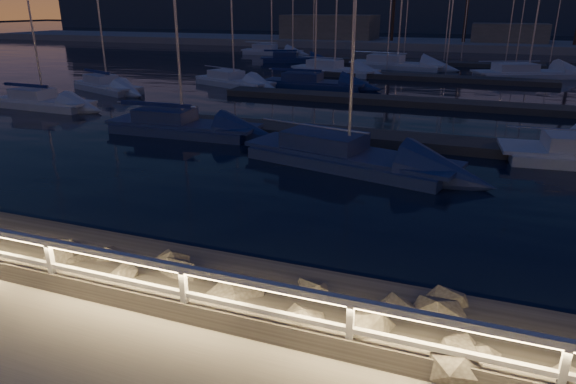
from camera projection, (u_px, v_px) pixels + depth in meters
name	position (u px, v px, depth m)	size (l,w,h in m)	color
ground	(139.00, 307.00, 9.54)	(400.00, 400.00, 0.00)	#9E988E
harbor_water	(402.00, 97.00, 37.31)	(400.00, 440.00, 0.60)	black
guard_rail	(132.00, 269.00, 9.30)	(44.11, 0.12, 1.06)	white
riprap	(175.00, 285.00, 10.56)	(36.42, 2.17, 1.23)	slate
floating_docks	(405.00, 86.00, 38.24)	(22.00, 36.00, 0.40)	#514A43
far_shore	(448.00, 42.00, 74.56)	(160.00, 14.00, 5.20)	#9E988E
distant_hills	(380.00, 8.00, 132.76)	(230.00, 37.50, 18.00)	#313D4C
sailboat_a	(42.00, 101.00, 31.11)	(6.79, 2.29, 11.48)	silver
sailboat_b	(179.00, 125.00, 24.90)	(7.64, 2.54, 12.87)	navy
sailboat_c	(343.00, 154.00, 19.96)	(8.77, 4.31, 14.35)	navy
sailboat_e	(106.00, 85.00, 37.23)	(6.90, 4.21, 11.47)	silver
sailboat_f	(232.00, 80.00, 39.64)	(7.48, 4.65, 12.40)	silver
sailboat_g	(312.00, 82.00, 38.67)	(7.79, 2.41, 13.16)	navy
sailboat_j	(333.00, 69.00, 46.32)	(8.43, 4.30, 13.84)	silver
sailboat_k	(395.00, 64.00, 50.47)	(9.48, 3.95, 15.62)	silver
sailboat_l	(525.00, 72.00, 44.09)	(9.48, 6.16, 15.67)	silver
sailboat_m	(270.00, 51.00, 64.65)	(7.87, 2.72, 13.29)	silver
sailboat_n	(291.00, 58.00, 56.18)	(7.19, 4.30, 11.87)	navy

